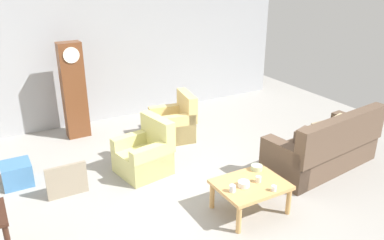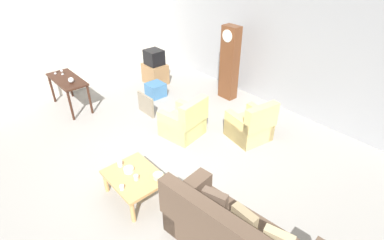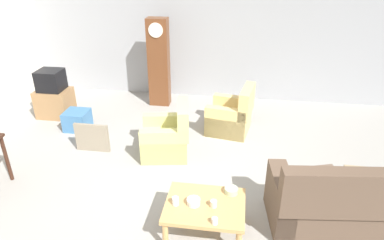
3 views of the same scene
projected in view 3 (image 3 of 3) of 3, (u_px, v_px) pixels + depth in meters
The scene contains 16 objects.
ground_plane at pixel (186, 186), 5.22m from camera, with size 10.40×10.40×0.00m, color #999691.
garage_door_wall at pixel (212, 28), 7.68m from camera, with size 8.40×0.16×3.20m, color #9EA0A5.
couch_floral at pixel (357, 204), 4.33m from camera, with size 2.19×1.12×1.04m.
armchair_olive_near at pixel (167, 138), 5.91m from camera, with size 0.91×0.88×0.92m.
armchair_olive_far at pixel (231, 117), 6.63m from camera, with size 0.91×0.88×0.92m.
coffee_table_wood at pixel (205, 208), 4.21m from camera, with size 0.96×0.76×0.45m.
grandfather_clock at pixel (159, 63), 7.50m from camera, with size 0.44×0.30×1.91m.
tv_stand_cabinet at pixel (55, 103), 7.25m from camera, with size 0.68×0.52×0.58m, color #997047.
tv_crt at pixel (51, 80), 7.02m from camera, with size 0.48×0.44×0.42m, color black.
framed_picture_leaning at pixel (92, 138), 6.01m from camera, with size 0.60×0.05×0.51m, color gray.
storage_box_blue at pixel (77, 120), 6.77m from camera, with size 0.44×0.44×0.37m, color teal.
cup_white_porcelain at pixel (215, 221), 3.87m from camera, with size 0.07×0.07×0.08m, color white.
cup_blue_rimmed at pixel (175, 201), 4.16m from camera, with size 0.08×0.08×0.10m, color silver.
cup_cream_tall at pixel (214, 204), 4.12m from camera, with size 0.08×0.08×0.09m, color beige.
bowl_white_stacked at pixel (194, 202), 4.17m from camera, with size 0.16×0.16×0.07m, color white.
bowl_shallow_green at pixel (231, 191), 4.35m from camera, with size 0.17×0.17×0.07m, color #B2C69E.
Camera 3 is at (0.71, -4.16, 3.23)m, focal length 32.56 mm.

